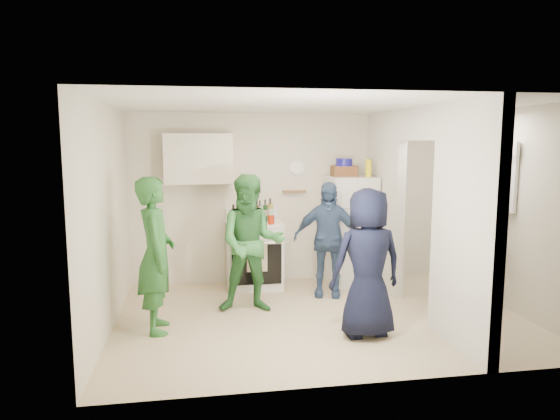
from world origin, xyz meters
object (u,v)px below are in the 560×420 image
(blue_bowl, at_px, (344,162))
(person_denim, at_px, (327,239))
(person_green_left, at_px, (156,255))
(person_nook, at_px, (458,245))
(fridge, at_px, (350,230))
(person_green_center, at_px, (251,244))
(yellow_cup_stack_top, at_px, (369,168))
(person_navy, at_px, (367,263))
(stove, at_px, (254,255))
(wicker_basket, at_px, (344,171))

(blue_bowl, relative_size, person_denim, 0.15)
(person_green_left, bearing_deg, person_nook, -90.22)
(fridge, bearing_deg, person_green_center, -147.73)
(yellow_cup_stack_top, height_order, person_navy, yellow_cup_stack_top)
(person_navy, xyz_separation_m, person_nook, (1.46, 0.75, -0.01))
(person_green_left, height_order, person_denim, person_green_left)
(person_green_center, height_order, person_denim, person_green_center)
(yellow_cup_stack_top, relative_size, person_green_left, 0.15)
(person_green_center, bearing_deg, stove, 88.71)
(person_navy, bearing_deg, blue_bowl, -103.92)
(blue_bowl, bearing_deg, person_denim, -124.00)
(fridge, height_order, person_green_left, person_green_left)
(stove, relative_size, blue_bowl, 3.95)
(person_denim, bearing_deg, person_green_center, -139.72)
(fridge, distance_m, person_green_left, 3.05)
(fridge, xyz_separation_m, blue_bowl, (-0.10, 0.05, 1.00))
(person_denim, relative_size, person_navy, 0.97)
(person_denim, distance_m, person_nook, 1.68)
(blue_bowl, relative_size, person_navy, 0.15)
(fridge, bearing_deg, person_green_left, -151.00)
(blue_bowl, height_order, person_green_left, blue_bowl)
(person_navy, bearing_deg, person_green_center, -46.06)
(stove, xyz_separation_m, wicker_basket, (1.32, 0.02, 1.19))
(blue_bowl, xyz_separation_m, person_green_center, (-1.47, -1.04, -0.94))
(person_green_left, bearing_deg, person_denim, -70.39)
(person_green_left, xyz_separation_m, person_denim, (2.18, 0.95, -0.08))
(wicker_basket, bearing_deg, person_green_left, -149.23)
(blue_bowl, xyz_separation_m, yellow_cup_stack_top, (0.32, -0.15, -0.08))
(person_green_center, bearing_deg, person_nook, 1.32)
(person_green_center, distance_m, person_denim, 1.17)
(person_green_center, xyz_separation_m, person_navy, (1.14, -1.00, -0.04))
(person_nook, bearing_deg, person_navy, -67.45)
(stove, relative_size, yellow_cup_stack_top, 3.79)
(yellow_cup_stack_top, bearing_deg, person_denim, -148.94)
(stove, distance_m, person_nook, 2.78)
(fridge, relative_size, person_green_left, 0.92)
(blue_bowl, bearing_deg, person_nook, -48.69)
(fridge, xyz_separation_m, person_navy, (-0.43, -1.99, 0.01))
(stove, height_order, person_green_center, person_green_center)
(yellow_cup_stack_top, distance_m, person_green_left, 3.31)
(fridge, relative_size, blue_bowl, 6.61)
(stove, distance_m, fridge, 1.46)
(person_denim, bearing_deg, person_navy, -70.64)
(blue_bowl, height_order, person_denim, blue_bowl)
(person_denim, xyz_separation_m, person_navy, (0.06, -1.46, 0.03))
(person_green_center, bearing_deg, wicker_basket, 42.05)
(stove, relative_size, person_green_center, 0.56)
(person_navy, bearing_deg, yellow_cup_stack_top, -113.71)
(fridge, distance_m, person_nook, 1.61)
(yellow_cup_stack_top, distance_m, person_denim, 1.25)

